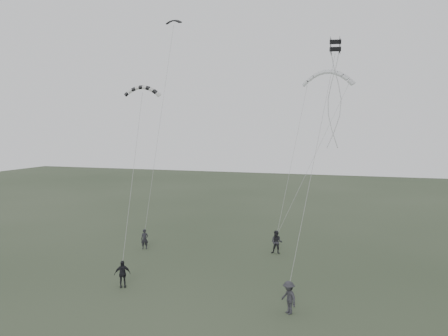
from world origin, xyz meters
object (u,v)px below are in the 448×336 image
(flyer_left, at_px, (145,239))
(flyer_center, at_px, (122,274))
(kite_striped, at_px, (142,87))
(kite_box, at_px, (335,46))
(kite_dark_small, at_px, (174,21))
(flyer_far, at_px, (289,297))
(flyer_right, at_px, (277,242))
(kite_pale_large, at_px, (328,72))

(flyer_left, xyz_separation_m, flyer_center, (2.83, -8.30, 0.02))
(kite_striped, height_order, kite_box, kite_box)
(flyer_left, xyz_separation_m, kite_box, (15.27, -3.35, 14.30))
(kite_dark_small, bearing_deg, kite_striped, -78.58)
(kite_dark_small, height_order, kite_box, kite_dark_small)
(flyer_far, bearing_deg, flyer_left, -168.65)
(flyer_far, bearing_deg, kite_box, 117.93)
(flyer_right, relative_size, kite_striped, 0.71)
(flyer_left, relative_size, flyer_center, 0.97)
(flyer_center, xyz_separation_m, kite_pale_large, (11.18, 15.80, 14.05))
(flyer_left, height_order, flyer_right, flyer_right)
(flyer_right, height_order, flyer_center, flyer_right)
(flyer_center, xyz_separation_m, kite_striped, (-1.68, 6.18, 12.23))
(flyer_left, distance_m, flyer_right, 10.90)
(flyer_center, distance_m, kite_dark_small, 23.04)
(flyer_right, bearing_deg, flyer_center, -125.42)
(flyer_far, height_order, kite_striped, kite_striped)
(flyer_left, height_order, kite_dark_small, kite_dark_small)
(kite_dark_small, xyz_separation_m, kite_box, (14.65, -8.26, -4.47))
(kite_pale_large, height_order, kite_striped, kite_pale_large)
(flyer_right, bearing_deg, kite_box, -47.22)
(kite_striped, xyz_separation_m, kite_box, (14.11, -1.24, 2.05))
(flyer_far, bearing_deg, kite_dark_small, 177.91)
(flyer_right, relative_size, flyer_center, 1.10)
(flyer_right, distance_m, flyer_center, 12.93)
(kite_dark_small, xyz_separation_m, kite_pale_large, (13.40, 2.60, -4.70))
(flyer_center, distance_m, kite_box, 19.57)
(kite_striped, relative_size, kite_box, 3.68)
(kite_striped, bearing_deg, flyer_far, -52.93)
(flyer_left, bearing_deg, flyer_center, -89.85)
(flyer_right, xyz_separation_m, flyer_center, (-7.89, -10.24, -0.08))
(flyer_left, bearing_deg, flyer_far, -52.62)
(kite_box, bearing_deg, flyer_far, -117.23)
(flyer_left, bearing_deg, flyer_right, -8.41)
(flyer_center, relative_size, kite_pale_large, 0.39)
(flyer_far, relative_size, kite_striped, 0.68)
(kite_pale_large, distance_m, kite_box, 10.93)
(flyer_left, bearing_deg, kite_box, -31.09)
(flyer_center, height_order, kite_box, kite_box)
(flyer_right, xyz_separation_m, kite_pale_large, (3.29, 5.55, 13.97))
(kite_pale_large, relative_size, kite_striped, 1.67)
(kite_dark_small, bearing_deg, kite_box, -22.37)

